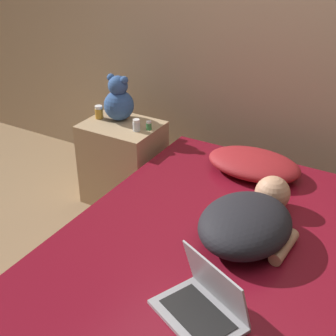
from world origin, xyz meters
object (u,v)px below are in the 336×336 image
object	(u,v)px
bottle_clear	(136,125)
person_lying	(250,220)
laptop	(204,303)
bottle_amber	(99,112)
bottle_green	(149,126)
teddy_bear	(119,101)
pillow	(254,164)

from	to	relation	value
bottle_clear	person_lying	bearing A→B (deg)	-28.86
laptop	bottle_clear	distance (m)	1.48
bottle_amber	bottle_green	size ratio (longest dim) A/B	1.53
bottle_amber	laptop	bearing A→B (deg)	-39.70
laptop	teddy_bear	distance (m)	1.69
bottle_amber	bottle_green	bearing A→B (deg)	1.62
person_lying	bottle_green	bearing A→B (deg)	150.03
pillow	person_lying	size ratio (longest dim) A/B	0.81
pillow	bottle_amber	bearing A→B (deg)	179.94
person_lying	teddy_bear	size ratio (longest dim) A/B	2.19
person_lying	bottle_clear	xyz separation A→B (m)	(-0.98, 0.54, 0.05)
laptop	bottle_clear	bearing A→B (deg)	157.86
teddy_bear	bottle_green	size ratio (longest dim) A/B	5.31
person_lying	teddy_bear	xyz separation A→B (m)	(-1.18, 0.64, 0.15)
person_lying	laptop	bearing A→B (deg)	-83.68
laptop	person_lying	bearing A→B (deg)	117.93
laptop	teddy_bear	xyz separation A→B (m)	(-1.21, 1.17, 0.19)
teddy_bear	bottle_clear	bearing A→B (deg)	-25.64
bottle_amber	bottle_clear	size ratio (longest dim) A/B	1.14
pillow	bottle_clear	world-z (taller)	bottle_clear
bottle_clear	bottle_green	xyz separation A→B (m)	(0.06, 0.05, -0.01)
laptop	teddy_bear	bearing A→B (deg)	160.56
bottle_clear	bottle_green	world-z (taller)	bottle_clear
pillow	bottle_green	distance (m)	0.72
person_lying	bottle_green	size ratio (longest dim) A/B	11.64
pillow	bottle_clear	distance (m)	0.78
laptop	bottle_green	world-z (taller)	laptop
pillow	person_lying	bearing A→B (deg)	-70.96
pillow	teddy_bear	distance (m)	1.00
pillow	person_lying	xyz separation A→B (m)	(0.20, -0.58, 0.03)
teddy_bear	bottle_amber	distance (m)	0.17
person_lying	bottle_amber	size ratio (longest dim) A/B	7.60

